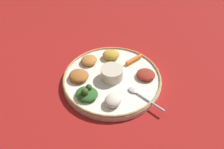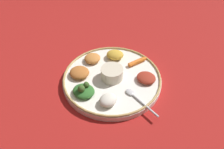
% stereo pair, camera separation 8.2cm
% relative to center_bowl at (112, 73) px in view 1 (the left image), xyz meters
% --- Properties ---
extents(ground_plane, '(2.40, 2.40, 0.00)m').
position_rel_center_bowl_xyz_m(ground_plane, '(0.00, 0.00, -0.04)').
color(ground_plane, maroon).
extents(platter, '(0.36, 0.36, 0.02)m').
position_rel_center_bowl_xyz_m(platter, '(0.00, 0.00, -0.03)').
color(platter, white).
rests_on(platter, ground_plane).
extents(platter_rim, '(0.36, 0.36, 0.01)m').
position_rel_center_bowl_xyz_m(platter_rim, '(0.00, 0.00, -0.02)').
color(platter_rim, tan).
rests_on(platter_rim, platter).
extents(center_bowl, '(0.08, 0.08, 0.04)m').
position_rel_center_bowl_xyz_m(center_bowl, '(0.00, 0.00, 0.00)').
color(center_bowl, beige).
rests_on(center_bowl, platter).
extents(spoon, '(0.13, 0.09, 0.01)m').
position_rel_center_bowl_xyz_m(spoon, '(0.11, 0.07, -0.02)').
color(spoon, silver).
rests_on(spoon, platter).
extents(greens_pile, '(0.10, 0.10, 0.04)m').
position_rel_center_bowl_xyz_m(greens_pile, '(0.07, -0.10, -0.01)').
color(greens_pile, '#2D6628').
rests_on(greens_pile, platter).
extents(carrot_near_spoon, '(0.05, 0.09, 0.02)m').
position_rel_center_bowl_xyz_m(carrot_near_spoon, '(-0.07, 0.11, -0.01)').
color(carrot_near_spoon, orange).
rests_on(carrot_near_spoon, platter).
extents(mound_rice_white, '(0.08, 0.08, 0.03)m').
position_rel_center_bowl_xyz_m(mound_rice_white, '(0.12, -0.02, -0.01)').
color(mound_rice_white, silver).
rests_on(mound_rice_white, platter).
extents(mound_chickpea, '(0.09, 0.10, 0.03)m').
position_rel_center_bowl_xyz_m(mound_chickpea, '(-0.02, -0.12, -0.01)').
color(mound_chickpea, '#B2662D').
rests_on(mound_chickpea, platter).
extents(mound_beet, '(0.09, 0.09, 0.02)m').
position_rel_center_bowl_xyz_m(mound_beet, '(0.03, 0.12, -0.01)').
color(mound_beet, maroon).
rests_on(mound_beet, platter).
extents(mound_lentil_yellow, '(0.07, 0.08, 0.03)m').
position_rel_center_bowl_xyz_m(mound_lentil_yellow, '(-0.11, 0.02, -0.01)').
color(mound_lentil_yellow, gold).
rests_on(mound_lentil_yellow, platter).
extents(mound_squash, '(0.08, 0.08, 0.02)m').
position_rel_center_bowl_xyz_m(mound_squash, '(-0.10, -0.07, -0.01)').
color(mound_squash, '#C67A38').
rests_on(mound_squash, platter).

